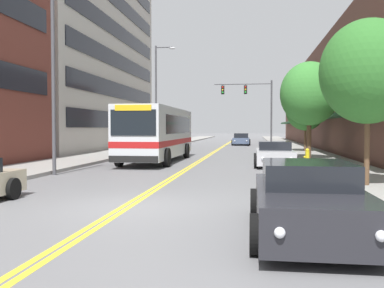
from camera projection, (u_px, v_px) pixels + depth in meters
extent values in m
plane|color=slate|center=(223.00, 146.00, 47.71)|extent=(240.00, 240.00, 0.00)
cube|color=gray|center=(159.00, 145.00, 48.73)|extent=(3.66, 106.00, 0.16)
cube|color=gray|center=(290.00, 146.00, 46.68)|extent=(3.66, 106.00, 0.16)
cube|color=yellow|center=(222.00, 146.00, 47.72)|extent=(0.14, 106.00, 0.01)
cube|color=yellow|center=(224.00, 146.00, 47.70)|extent=(0.14, 106.00, 0.01)
cube|color=#BCB7AD|center=(60.00, 20.00, 41.63)|extent=(12.00, 26.25, 25.17)
cube|color=black|center=(120.00, 120.00, 41.15)|extent=(0.08, 24.15, 1.40)
cube|color=black|center=(120.00, 91.00, 41.04)|extent=(0.08, 24.15, 1.40)
cube|color=black|center=(120.00, 62.00, 40.94)|extent=(0.08, 24.15, 1.40)
cube|color=black|center=(120.00, 33.00, 40.84)|extent=(0.08, 24.15, 1.40)
cube|color=black|center=(120.00, 3.00, 40.73)|extent=(0.08, 24.15, 1.40)
cube|color=brown|center=(349.00, 101.00, 45.65)|extent=(8.00, 68.00, 9.98)
cube|color=#1E4C28|center=(305.00, 120.00, 46.36)|extent=(1.10, 61.20, 0.24)
cube|color=black|center=(310.00, 90.00, 46.17)|extent=(0.08, 61.20, 1.40)
cube|color=silver|center=(158.00, 132.00, 26.20)|extent=(2.52, 11.01, 2.88)
cube|color=#B21919|center=(158.00, 142.00, 26.22)|extent=(2.54, 11.03, 0.32)
cube|color=black|center=(160.00, 125.00, 26.72)|extent=(2.55, 8.59, 1.04)
cube|color=black|center=(133.00, 123.00, 20.71)|extent=(2.26, 0.04, 1.27)
cube|color=yellow|center=(133.00, 108.00, 20.67)|extent=(1.81, 0.06, 0.28)
cube|color=black|center=(133.00, 159.00, 20.75)|extent=(2.47, 0.08, 0.32)
cylinder|color=black|center=(119.00, 157.00, 22.72)|extent=(0.30, 1.00, 1.00)
cylinder|color=black|center=(167.00, 158.00, 22.36)|extent=(0.30, 1.00, 1.00)
cylinder|color=black|center=(149.00, 151.00, 29.42)|extent=(0.30, 1.00, 1.00)
cylinder|color=black|center=(186.00, 151.00, 29.06)|extent=(0.30, 1.00, 1.00)
cube|color=#BCAD89|center=(177.00, 143.00, 43.05)|extent=(1.72, 4.49, 0.65)
cube|color=black|center=(177.00, 138.00, 43.21)|extent=(1.48, 1.98, 0.40)
cylinder|color=black|center=(166.00, 146.00, 41.80)|extent=(0.22, 0.68, 0.68)
cylinder|color=black|center=(183.00, 146.00, 41.55)|extent=(0.22, 0.68, 0.68)
cylinder|color=black|center=(171.00, 144.00, 44.56)|extent=(0.22, 0.68, 0.68)
cylinder|color=black|center=(188.00, 145.00, 44.31)|extent=(0.22, 0.68, 0.68)
sphere|color=silver|center=(167.00, 144.00, 40.89)|extent=(0.16, 0.16, 0.16)
sphere|color=silver|center=(179.00, 144.00, 40.72)|extent=(0.16, 0.16, 0.16)
cube|color=red|center=(175.00, 142.00, 45.36)|extent=(0.18, 0.04, 0.10)
cube|color=red|center=(186.00, 142.00, 45.19)|extent=(0.18, 0.04, 0.10)
cylinder|color=black|center=(12.00, 189.00, 12.19)|extent=(0.22, 0.62, 0.62)
cube|color=red|center=(19.00, 178.00, 13.05)|extent=(0.18, 0.04, 0.10)
cube|color=#232328|center=(308.00, 206.00, 8.12)|extent=(1.91, 4.59, 0.74)
cube|color=black|center=(307.00, 174.00, 8.28)|extent=(1.65, 2.02, 0.47)
cylinder|color=black|center=(256.00, 234.00, 6.86)|extent=(0.22, 0.67, 0.67)
cylinder|color=black|center=(255.00, 203.00, 9.67)|extent=(0.22, 0.67, 0.67)
cylinder|color=black|center=(345.00, 206.00, 9.40)|extent=(0.22, 0.67, 0.67)
sphere|color=silver|center=(280.00, 233.00, 5.92)|extent=(0.16, 0.16, 0.16)
sphere|color=silver|center=(381.00, 236.00, 5.73)|extent=(0.16, 0.16, 0.16)
cube|color=red|center=(267.00, 187.00, 10.50)|extent=(0.18, 0.04, 0.10)
cube|color=red|center=(325.00, 188.00, 10.30)|extent=(0.18, 0.04, 0.10)
cube|color=#B7B7BC|center=(275.00, 157.00, 22.82)|extent=(1.92, 4.32, 0.70)
cube|color=black|center=(274.00, 146.00, 22.97)|extent=(1.65, 1.90, 0.45)
cylinder|color=black|center=(256.00, 162.00, 21.65)|extent=(0.22, 0.63, 0.63)
cylinder|color=black|center=(296.00, 163.00, 21.37)|extent=(0.22, 0.63, 0.63)
cylinder|color=black|center=(256.00, 159.00, 24.29)|extent=(0.22, 0.63, 0.63)
cylinder|color=black|center=(291.00, 159.00, 24.02)|extent=(0.22, 0.63, 0.63)
sphere|color=silver|center=(263.00, 159.00, 20.76)|extent=(0.16, 0.16, 0.16)
sphere|color=silver|center=(291.00, 159.00, 20.57)|extent=(0.16, 0.16, 0.16)
cube|color=red|center=(261.00, 153.00, 25.07)|extent=(0.18, 0.04, 0.10)
cube|color=red|center=(285.00, 154.00, 24.87)|extent=(0.18, 0.04, 0.10)
cube|color=#475675|center=(241.00, 141.00, 51.69)|extent=(1.95, 4.69, 0.69)
cube|color=black|center=(241.00, 136.00, 51.85)|extent=(1.67, 2.06, 0.54)
cylinder|color=black|center=(232.00, 143.00, 50.40)|extent=(0.22, 0.68, 0.68)
cylinder|color=black|center=(249.00, 143.00, 50.12)|extent=(0.22, 0.68, 0.68)
cylinder|color=black|center=(233.00, 142.00, 53.27)|extent=(0.22, 0.68, 0.68)
cylinder|color=black|center=(250.00, 142.00, 53.00)|extent=(0.22, 0.68, 0.68)
sphere|color=silver|center=(235.00, 141.00, 49.45)|extent=(0.16, 0.16, 0.16)
sphere|color=silver|center=(247.00, 141.00, 49.26)|extent=(0.16, 0.16, 0.16)
cube|color=red|center=(236.00, 140.00, 54.12)|extent=(0.18, 0.04, 0.10)
cube|color=red|center=(247.00, 140.00, 53.92)|extent=(0.18, 0.04, 0.10)
cylinder|color=#47474C|center=(271.00, 114.00, 44.72)|extent=(0.18, 0.18, 7.05)
cylinder|color=#47474C|center=(243.00, 84.00, 45.02)|extent=(6.00, 0.11, 0.11)
cube|color=black|center=(246.00, 90.00, 45.00)|extent=(0.34, 0.26, 0.92)
sphere|color=red|center=(246.00, 87.00, 44.83)|extent=(0.18, 0.18, 0.18)
sphere|color=yellow|center=(245.00, 90.00, 44.84)|extent=(0.18, 0.18, 0.18)
sphere|color=green|center=(245.00, 92.00, 44.85)|extent=(0.18, 0.18, 0.18)
cylinder|color=black|center=(246.00, 85.00, 44.98)|extent=(0.02, 0.02, 0.14)
cube|color=black|center=(223.00, 90.00, 45.33)|extent=(0.34, 0.26, 0.92)
sphere|color=red|center=(223.00, 87.00, 45.16)|extent=(0.18, 0.18, 0.18)
sphere|color=yellow|center=(223.00, 90.00, 45.17)|extent=(0.18, 0.18, 0.18)
sphere|color=green|center=(223.00, 92.00, 45.18)|extent=(0.18, 0.18, 0.18)
cylinder|color=black|center=(223.00, 85.00, 45.31)|extent=(0.02, 0.02, 0.14)
cylinder|color=#47474C|center=(53.00, 83.00, 18.45)|extent=(0.16, 0.16, 8.01)
cylinder|color=#47474C|center=(156.00, 99.00, 38.11)|extent=(0.16, 0.16, 9.36)
cylinder|color=#47474C|center=(164.00, 47.00, 37.84)|extent=(1.49, 0.10, 0.10)
ellipsoid|color=#B2B2B7|center=(172.00, 48.00, 37.74)|extent=(0.56, 0.28, 0.20)
cylinder|color=brown|center=(367.00, 149.00, 14.07)|extent=(0.18, 0.18, 2.41)
ellipsoid|color=#2D6B28|center=(368.00, 72.00, 13.98)|extent=(3.12, 3.12, 3.43)
cylinder|color=brown|center=(309.00, 139.00, 26.17)|extent=(0.28, 0.28, 2.48)
ellipsoid|color=#387F33|center=(309.00, 94.00, 26.07)|extent=(3.54, 3.54, 3.90)
cylinder|color=brown|center=(305.00, 138.00, 35.07)|extent=(0.18, 0.18, 2.09)
ellipsoid|color=#2D6B28|center=(305.00, 109.00, 34.98)|extent=(3.22, 3.22, 3.55)
cylinder|color=yellow|center=(307.00, 159.00, 21.24)|extent=(0.21, 0.21, 0.73)
sphere|color=yellow|center=(307.00, 150.00, 21.22)|extent=(0.19, 0.19, 0.19)
cylinder|color=yellow|center=(304.00, 157.00, 21.25)|extent=(0.08, 0.09, 0.09)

